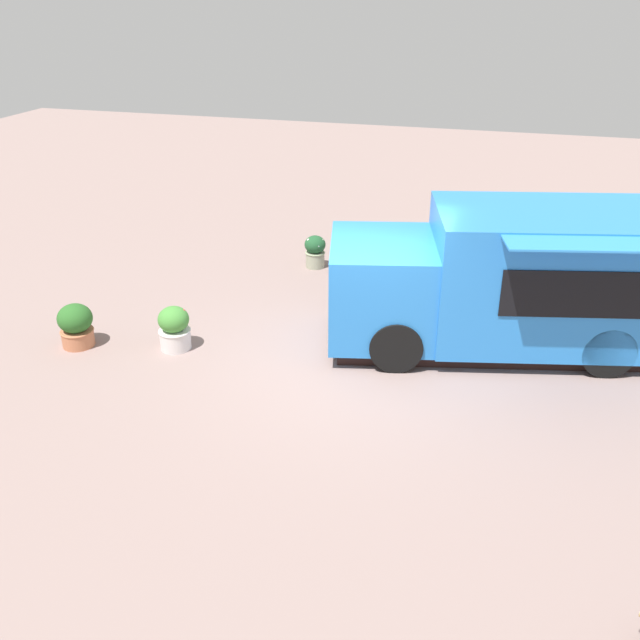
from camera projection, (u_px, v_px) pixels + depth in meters
The scene contains 5 objects.
ground_plane at pixel (357, 364), 11.06m from camera, with size 40.00×40.00×0.00m, color gray.
food_truck at pixel (511, 283), 11.18m from camera, with size 3.35×5.76×2.29m.
planter_flowering_near at pixel (315, 251), 14.64m from camera, with size 0.44×0.44×0.68m.
planter_flowering_far at pixel (76, 325), 11.45m from camera, with size 0.56×0.56×0.73m.
planter_flowering_side at pixel (174, 328), 11.37m from camera, with size 0.53×0.53×0.73m.
Camera 1 is at (9.45, 2.07, 5.43)m, focal length 39.46 mm.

